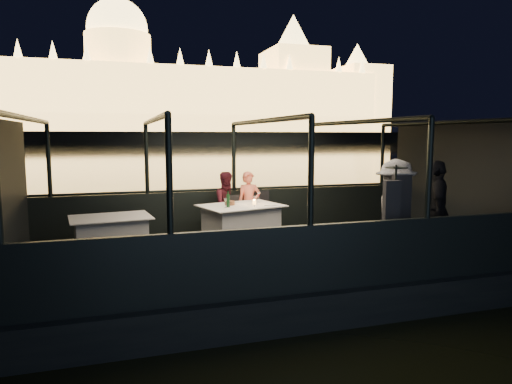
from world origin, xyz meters
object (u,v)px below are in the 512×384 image
object	(u,v)px
person_woman_coral	(249,200)
passenger_dark	(436,208)
person_man_maroon	(228,201)
passenger_stripe	(395,213)
coat_stand	(395,213)
chair_port_right	(263,214)
dining_table_central	(241,225)
chair_port_left	(233,217)
wine_bottle	(228,199)
dining_table_aft	(111,235)

from	to	relation	value
person_woman_coral	passenger_dark	bearing A→B (deg)	-41.32
person_man_maroon	passenger_stripe	distance (m)	3.43
coat_stand	person_man_maroon	bearing A→B (deg)	121.01
chair_port_right	person_man_maroon	world-z (taller)	person_man_maroon
person_man_maroon	dining_table_central	bearing A→B (deg)	-99.04
dining_table_central	person_woman_coral	world-z (taller)	person_woman_coral
dining_table_central	chair_port_left	size ratio (longest dim) A/B	1.71
person_man_maroon	chair_port_left	bearing A→B (deg)	-80.41
dining_table_central	person_woman_coral	distance (m)	0.91
chair_port_left	chair_port_right	world-z (taller)	chair_port_right
wine_bottle	dining_table_aft	bearing A→B (deg)	179.51
chair_port_right	person_woman_coral	xyz separation A→B (m)	(-0.29, 0.03, 0.30)
passenger_dark	wine_bottle	xyz separation A→B (m)	(-3.17, 1.66, 0.06)
chair_port_left	dining_table_aft	bearing A→B (deg)	-167.52
person_man_maroon	chair_port_right	bearing A→B (deg)	-16.70
chair_port_right	wine_bottle	world-z (taller)	wine_bottle
dining_table_aft	coat_stand	bearing A→B (deg)	-27.85
passenger_stripe	passenger_dark	world-z (taller)	passenger_stripe
dining_table_aft	wine_bottle	xyz separation A→B (m)	(2.04, -0.02, 0.53)
dining_table_aft	coat_stand	size ratio (longest dim) A/B	0.81
chair_port_right	passenger_stripe	world-z (taller)	passenger_stripe
passenger_dark	person_man_maroon	bearing A→B (deg)	-96.45
dining_table_aft	person_woman_coral	bearing A→B (deg)	18.49
dining_table_aft	passenger_dark	bearing A→B (deg)	-17.80
passenger_stripe	chair_port_left	bearing A→B (deg)	60.21
chair_port_right	passenger_dark	size ratio (longest dim) A/B	0.54
chair_port_right	passenger_dark	xyz separation A→B (m)	(2.22, -2.54, 0.40)
dining_table_central	person_woman_coral	bearing A→B (deg)	63.48
person_man_maroon	passenger_dark	size ratio (longest dim) A/B	0.81
dining_table_central	passenger_dark	bearing A→B (deg)	-32.44
coat_stand	passenger_dark	distance (m)	1.23
coat_stand	passenger_stripe	world-z (taller)	coat_stand
chair_port_left	wine_bottle	world-z (taller)	wine_bottle
chair_port_left	wine_bottle	distance (m)	0.93
person_woman_coral	wine_bottle	world-z (taller)	person_woman_coral
person_woman_coral	passenger_stripe	bearing A→B (deg)	-55.91
person_man_maroon	passenger_dark	distance (m)	3.91
passenger_stripe	wine_bottle	xyz separation A→B (m)	(-2.24, 1.86, 0.06)
coat_stand	wine_bottle	size ratio (longest dim) A/B	5.44
chair_port_right	passenger_stripe	distance (m)	3.06
dining_table_central	dining_table_aft	world-z (taller)	dining_table_central
dining_table_aft	passenger_dark	xyz separation A→B (m)	(5.21, -1.67, 0.47)
dining_table_central	chair_port_right	xyz separation A→B (m)	(0.66, 0.71, 0.06)
dining_table_central	passenger_stripe	world-z (taller)	passenger_stripe
chair_port_right	person_woman_coral	size ratio (longest dim) A/B	0.67
person_man_maroon	wine_bottle	distance (m)	0.95
passenger_dark	dining_table_aft	bearing A→B (deg)	-73.34
chair_port_right	person_man_maroon	distance (m)	0.80
dining_table_aft	coat_stand	distance (m)	4.65
chair_port_right	person_woman_coral	world-z (taller)	person_woman_coral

